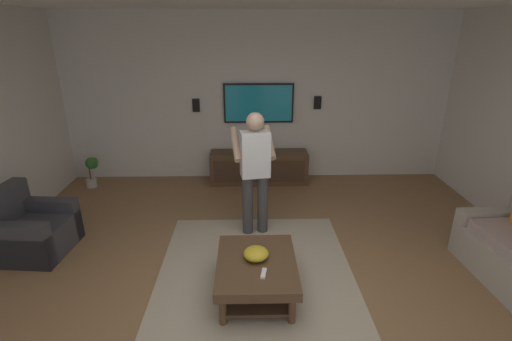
# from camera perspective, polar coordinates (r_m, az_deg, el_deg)

# --- Properties ---
(ground_plane) EXTENTS (8.14, 8.14, 0.00)m
(ground_plane) POSITION_cam_1_polar(r_m,az_deg,el_deg) (4.01, 1.58, -19.27)
(ground_plane) COLOR olive
(wall_back_tv) EXTENTS (0.10, 6.87, 2.87)m
(wall_back_tv) POSITION_cam_1_polar(r_m,az_deg,el_deg) (6.59, 0.22, 11.00)
(wall_back_tv) COLOR silver
(wall_back_tv) RESTS_ON ground
(area_rug) EXTENTS (2.75, 2.18, 0.01)m
(area_rug) POSITION_cam_1_polar(r_m,az_deg,el_deg) (4.24, -0.00, -16.55)
(area_rug) COLOR tan
(area_rug) RESTS_ON ground
(armchair) EXTENTS (0.86, 0.87, 0.82)m
(armchair) POSITION_cam_1_polar(r_m,az_deg,el_deg) (5.33, -31.31, -7.97)
(armchair) COLOR #38383D
(armchair) RESTS_ON ground
(coffee_table) EXTENTS (1.00, 0.80, 0.40)m
(coffee_table) POSITION_cam_1_polar(r_m,az_deg,el_deg) (3.90, 0.07, -14.98)
(coffee_table) COLOR #513823
(coffee_table) RESTS_ON ground
(media_console) EXTENTS (0.45, 1.70, 0.55)m
(media_console) POSITION_cam_1_polar(r_m,az_deg,el_deg) (6.58, 0.45, 0.51)
(media_console) COLOR #513823
(media_console) RESTS_ON ground
(tv) EXTENTS (0.05, 1.20, 0.68)m
(tv) POSITION_cam_1_polar(r_m,az_deg,el_deg) (6.52, 0.41, 10.28)
(tv) COLOR black
(person_standing) EXTENTS (0.59, 0.60, 1.64)m
(person_standing) POSITION_cam_1_polar(r_m,az_deg,el_deg) (4.72, -0.18, 0.53)
(person_standing) COLOR #3F3F3F
(person_standing) RESTS_ON ground
(potted_plant_short) EXTENTS (0.20, 0.24, 0.54)m
(potted_plant_short) POSITION_cam_1_polar(r_m,az_deg,el_deg) (6.93, -23.83, 0.33)
(potted_plant_short) COLOR #B7B2A8
(potted_plant_short) RESTS_ON ground
(bowl) EXTENTS (0.26, 0.26, 0.11)m
(bowl) POSITION_cam_1_polar(r_m,az_deg,el_deg) (3.85, 0.00, -12.61)
(bowl) COLOR gold
(bowl) RESTS_ON coffee_table
(remote_white) EXTENTS (0.16, 0.07, 0.02)m
(remote_white) POSITION_cam_1_polar(r_m,az_deg,el_deg) (3.66, 1.19, -15.50)
(remote_white) COLOR white
(remote_white) RESTS_ON coffee_table
(vase_round) EXTENTS (0.22, 0.22, 0.22)m
(vase_round) POSITION_cam_1_polar(r_m,az_deg,el_deg) (6.50, 0.99, 3.83)
(vase_round) COLOR orange
(vase_round) RESTS_ON media_console
(wall_speaker_left) EXTENTS (0.06, 0.12, 0.22)m
(wall_speaker_left) POSITION_cam_1_polar(r_m,az_deg,el_deg) (6.64, 9.41, 10.23)
(wall_speaker_left) COLOR black
(wall_speaker_right) EXTENTS (0.06, 0.12, 0.22)m
(wall_speaker_right) POSITION_cam_1_polar(r_m,az_deg,el_deg) (6.59, -9.17, 9.85)
(wall_speaker_right) COLOR black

